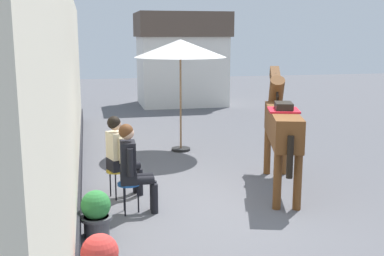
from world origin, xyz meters
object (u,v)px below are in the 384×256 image
at_px(seated_visitor_far, 120,152).
at_px(seated_visitor_near, 133,164).
at_px(saddled_horse_center, 281,124).
at_px(flower_planter_far, 96,212).
at_px(cafe_parasol, 180,49).

bearing_deg(seated_visitor_far, seated_visitor_near, -79.81).
distance_m(seated_visitor_near, saddled_horse_center, 2.78).
distance_m(seated_visitor_near, flower_planter_far, 1.04).
bearing_deg(seated_visitor_near, seated_visitor_far, 100.19).
xyz_separation_m(seated_visitor_near, saddled_horse_center, (2.67, 0.69, 0.38)).
bearing_deg(seated_visitor_far, cafe_parasol, 61.70).
distance_m(seated_visitor_far, saddled_horse_center, 2.83).
xyz_separation_m(seated_visitor_far, flower_planter_far, (-0.43, -1.53, -0.44)).
bearing_deg(saddled_horse_center, cafe_parasol, 110.99).
bearing_deg(saddled_horse_center, seated_visitor_far, 178.26).
relative_size(seated_visitor_far, flower_planter_far, 2.17).
bearing_deg(saddled_horse_center, flower_planter_far, -156.02).
bearing_deg(seated_visitor_near, saddled_horse_center, 14.44).
xyz_separation_m(seated_visitor_far, cafe_parasol, (1.62, 3.01, 1.59)).
bearing_deg(flower_planter_far, seated_visitor_near, 52.80).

